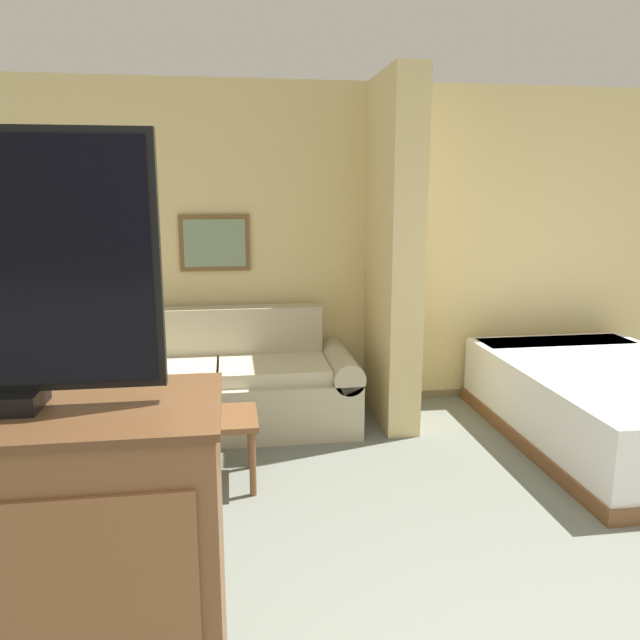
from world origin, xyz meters
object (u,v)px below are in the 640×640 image
table_lamp (40,321)px  tv_dresser (18,618)px  coffee_table (204,426)px  bed (612,404)px  couch (219,387)px

table_lamp → tv_dresser: (0.75, -3.00, -0.24)m
coffee_table → table_lamp: bearing=139.2°
tv_dresser → bed: tv_dresser is taller
table_lamp → tv_dresser: size_ratio=0.32×
couch → coffee_table: bearing=-94.4°
bed → tv_dresser: bearing=-145.6°
tv_dresser → table_lamp: bearing=104.0°
couch → table_lamp: bearing=177.6°
couch → bed: bearing=-14.2°
table_lamp → tv_dresser: 3.10m
couch → bed: (2.78, -0.70, -0.04)m
couch → coffee_table: 0.97m
coffee_table → table_lamp: table_lamp is taller
tv_dresser → coffee_table: bearing=77.8°
coffee_table → bed: (2.85, 0.26, -0.10)m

